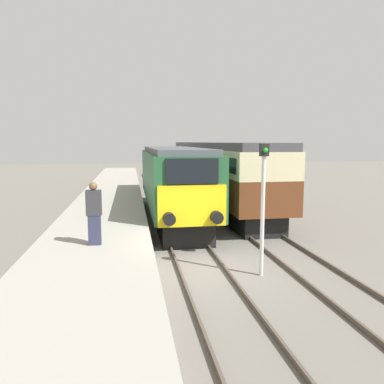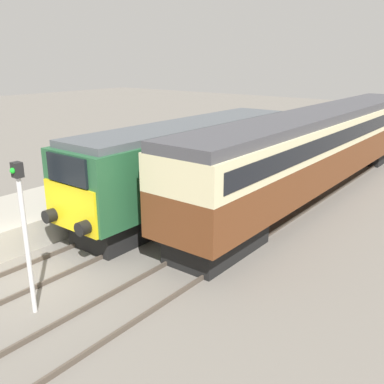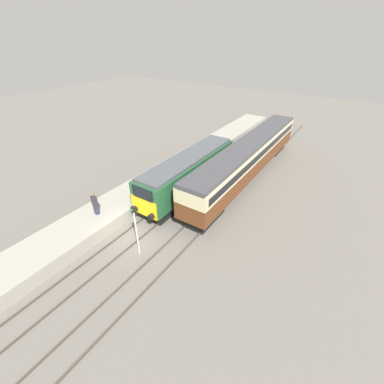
% 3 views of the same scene
% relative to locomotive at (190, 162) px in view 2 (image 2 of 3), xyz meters
% --- Properties ---
extents(ground_plane, '(120.00, 120.00, 0.00)m').
position_rel_locomotive_xyz_m(ground_plane, '(0.00, -7.75, -2.06)').
color(ground_plane, slate).
extents(platform_left, '(3.50, 50.00, 1.01)m').
position_rel_locomotive_xyz_m(platform_left, '(-3.30, 0.25, -1.56)').
color(platform_left, '#9E998C').
rests_on(platform_left, ground_plane).
extents(rails_near_track, '(1.51, 60.00, 0.14)m').
position_rel_locomotive_xyz_m(rails_near_track, '(0.00, -2.75, -1.99)').
color(rails_near_track, '#4C4238').
rests_on(rails_near_track, ground_plane).
extents(rails_far_track, '(1.50, 60.00, 0.14)m').
position_rel_locomotive_xyz_m(rails_far_track, '(3.40, -2.75, -1.99)').
color(rails_far_track, '#4C4238').
rests_on(rails_far_track, ground_plane).
extents(locomotive, '(2.70, 12.59, 3.73)m').
position_rel_locomotive_xyz_m(locomotive, '(0.00, 0.00, 0.00)').
color(locomotive, black).
rests_on(locomotive, ground_plane).
extents(passenger_carriage, '(2.75, 21.51, 3.97)m').
position_rel_locomotive_xyz_m(passenger_carriage, '(3.40, 5.74, 0.37)').
color(passenger_carriage, black).
rests_on(passenger_carriage, ground_plane).
extents(signal_post, '(0.24, 0.28, 3.96)m').
position_rel_locomotive_xyz_m(signal_post, '(1.70, -8.63, 0.29)').
color(signal_post, silver).
rests_on(signal_post, ground_plane).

